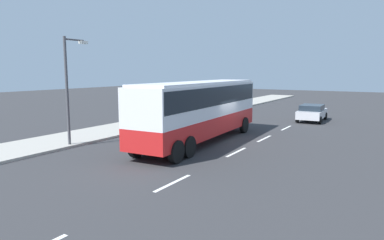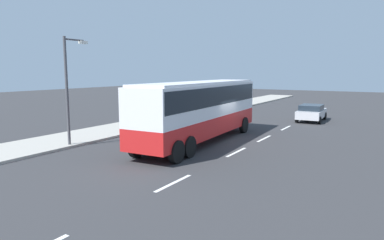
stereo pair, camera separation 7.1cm
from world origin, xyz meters
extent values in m
plane|color=#333335|center=(0.00, 0.00, 0.00)|extent=(120.00, 120.00, 0.00)
cube|color=#A8A399|center=(0.00, 8.10, 0.07)|extent=(80.00, 4.00, 0.15)
cube|color=white|center=(-8.78, -2.21, 0.00)|extent=(2.40, 0.16, 0.01)
cube|color=white|center=(-2.76, -2.21, 0.00)|extent=(2.40, 0.16, 0.01)
cube|color=white|center=(1.62, -2.21, 0.00)|extent=(2.40, 0.16, 0.01)
cube|color=white|center=(6.52, -2.21, 0.00)|extent=(2.40, 0.16, 0.01)
cube|color=red|center=(-1.53, 0.69, 1.09)|extent=(12.14, 3.01, 1.08)
cube|color=silver|center=(-1.53, 0.69, 2.59)|extent=(12.14, 3.01, 1.92)
cube|color=black|center=(-1.53, 0.69, 2.87)|extent=(11.90, 3.03, 1.05)
cube|color=black|center=(4.43, 0.98, 2.68)|extent=(0.23, 2.23, 1.53)
cube|color=silver|center=(-1.53, 0.69, 3.61)|extent=(11.65, 2.84, 0.12)
cylinder|color=black|center=(2.83, 2.07, 0.55)|extent=(1.11, 0.35, 1.10)
cylinder|color=black|center=(2.94, -0.26, 0.55)|extent=(1.11, 0.35, 1.10)
cylinder|color=black|center=(-5.20, 1.67, 0.55)|extent=(1.11, 0.35, 1.10)
cylinder|color=black|center=(-5.08, -0.65, 0.55)|extent=(1.11, 0.35, 1.10)
cylinder|color=black|center=(-6.40, 1.62, 0.55)|extent=(1.11, 0.35, 1.10)
cylinder|color=black|center=(-6.28, -0.71, 0.55)|extent=(1.11, 0.35, 1.10)
cube|color=silver|center=(11.33, -3.04, 0.65)|extent=(4.41, 2.06, 0.65)
cube|color=#1E2833|center=(11.13, -3.05, 1.20)|extent=(2.45, 1.83, 0.45)
cylinder|color=black|center=(12.82, -2.08, 0.32)|extent=(0.65, 0.22, 0.64)
cylinder|color=black|center=(12.89, -3.89, 0.32)|extent=(0.65, 0.22, 0.64)
cylinder|color=black|center=(9.78, -2.20, 0.32)|extent=(0.65, 0.22, 0.64)
cylinder|color=black|center=(9.85, -4.01, 0.32)|extent=(0.65, 0.22, 0.64)
cylinder|color=black|center=(0.35, 6.85, 0.53)|extent=(0.14, 0.14, 0.75)
cylinder|color=black|center=(0.46, 6.74, 0.53)|extent=(0.14, 0.14, 0.75)
cylinder|color=beige|center=(0.41, 6.80, 1.18)|extent=(0.32, 0.32, 0.56)
sphere|color=#9E7051|center=(0.41, 6.80, 1.57)|extent=(0.20, 0.20, 0.20)
cylinder|color=#47474C|center=(-6.47, 6.49, 3.17)|extent=(0.16, 0.16, 6.04)
cylinder|color=#47474C|center=(-5.81, 6.49, 6.04)|extent=(1.31, 0.10, 0.10)
cube|color=silver|center=(-5.15, 6.49, 5.94)|extent=(0.50, 0.24, 0.16)
camera|label=1|loc=(-19.50, -9.56, 4.31)|focal=32.53mm
camera|label=2|loc=(-19.54, -9.50, 4.31)|focal=32.53mm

